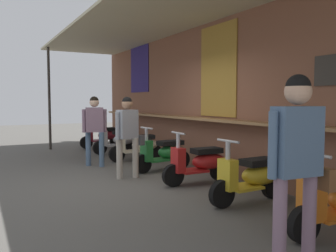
% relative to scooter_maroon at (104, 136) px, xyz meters
% --- Properties ---
extents(ground_plane, '(35.89, 35.89, 0.00)m').
position_rel_scooter_maroon_xyz_m(ground_plane, '(4.96, -1.08, -0.39)').
color(ground_plane, '#56544F').
extents(market_stall_facade, '(12.82, 2.77, 3.37)m').
position_rel_scooter_maroon_xyz_m(market_stall_facade, '(4.96, 0.73, 1.51)').
color(market_stall_facade, brown).
rests_on(market_stall_facade, ground_plane).
extents(scooter_maroon, '(0.47, 1.40, 0.97)m').
position_rel_scooter_maroon_xyz_m(scooter_maroon, '(0.00, 0.00, 0.00)').
color(scooter_maroon, maroon).
rests_on(scooter_maroon, ground_plane).
extents(scooter_silver, '(0.46, 1.40, 0.97)m').
position_rel_scooter_maroon_xyz_m(scooter_silver, '(1.42, 0.00, 0.00)').
color(scooter_silver, '#B2B5BA').
rests_on(scooter_silver, ground_plane).
extents(scooter_cream, '(0.48, 1.40, 0.97)m').
position_rel_scooter_maroon_xyz_m(scooter_cream, '(2.83, -0.00, 0.00)').
color(scooter_cream, beige).
rests_on(scooter_cream, ground_plane).
extents(scooter_green, '(0.50, 1.40, 0.97)m').
position_rel_scooter_maroon_xyz_m(scooter_green, '(4.28, -0.00, 0.00)').
color(scooter_green, '#237533').
rests_on(scooter_green, ground_plane).
extents(scooter_red, '(0.46, 1.40, 0.97)m').
position_rel_scooter_maroon_xyz_m(scooter_red, '(5.65, 0.00, 0.00)').
color(scooter_red, red).
rests_on(scooter_red, ground_plane).
extents(scooter_yellow, '(0.46, 1.40, 0.97)m').
position_rel_scooter_maroon_xyz_m(scooter_yellow, '(7.03, 0.00, 0.00)').
color(scooter_yellow, gold).
rests_on(scooter_yellow, ground_plane).
extents(shopper_with_handbag, '(0.28, 0.68, 1.74)m').
position_rel_scooter_maroon_xyz_m(shopper_with_handbag, '(8.83, -1.13, 0.69)').
color(shopper_with_handbag, gray).
rests_on(shopper_with_handbag, ground_plane).
extents(shopper_browsing, '(0.40, 0.64, 1.60)m').
position_rel_scooter_maroon_xyz_m(shopper_browsing, '(4.60, -1.01, 0.57)').
color(shopper_browsing, '#ADA393').
rests_on(shopper_browsing, ground_plane).
extents(shopper_passing, '(0.39, 0.54, 1.62)m').
position_rel_scooter_maroon_xyz_m(shopper_passing, '(3.05, -1.21, 0.61)').
color(shopper_passing, slate).
rests_on(shopper_passing, ground_plane).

